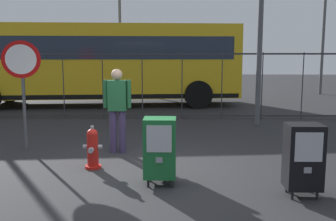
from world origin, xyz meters
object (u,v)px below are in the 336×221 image
(bus_near, at_px, (97,60))
(fire_hydrant, at_px, (93,148))
(newspaper_box_secondary, at_px, (303,156))
(street_light_near_left, at_px, (120,1))
(stop_sign, at_px, (22,72))
(pedestrian, at_px, (117,106))
(newspaper_box_primary, at_px, (160,148))
(street_light_far_left, at_px, (324,15))

(bus_near, bearing_deg, fire_hydrant, -85.25)
(newspaper_box_secondary, height_order, bus_near, bus_near)
(street_light_near_left, bearing_deg, stop_sign, -91.01)
(pedestrian, height_order, bus_near, bus_near)
(fire_hydrant, bearing_deg, bus_near, 101.05)
(newspaper_box_primary, xyz_separation_m, street_light_near_left, (-2.70, 14.27, 3.99))
(street_light_far_left, bearing_deg, newspaper_box_secondary, -110.56)
(fire_hydrant, height_order, street_light_far_left, street_light_far_left)
(newspaper_box_secondary, bearing_deg, street_light_near_left, 107.72)
(fire_hydrant, height_order, newspaper_box_secondary, newspaper_box_secondary)
(stop_sign, bearing_deg, fire_hydrant, -38.65)
(pedestrian, xyz_separation_m, bus_near, (-1.87, 7.12, 0.76))
(bus_near, relative_size, street_light_far_left, 1.68)
(street_light_near_left, bearing_deg, newspaper_box_primary, -79.29)
(newspaper_box_primary, distance_m, stop_sign, 3.77)
(fire_hydrant, xyz_separation_m, pedestrian, (0.27, 1.09, 0.60))
(stop_sign, relative_size, pedestrian, 1.34)
(newspaper_box_secondary, xyz_separation_m, street_light_far_left, (5.12, 13.66, 3.16))
(newspaper_box_primary, xyz_separation_m, street_light_far_left, (7.13, 13.22, 3.16))
(newspaper_box_primary, relative_size, newspaper_box_secondary, 1.00)
(street_light_far_left, bearing_deg, pedestrian, -125.39)
(stop_sign, distance_m, bus_near, 6.84)
(newspaper_box_secondary, distance_m, street_light_far_left, 14.93)
(stop_sign, distance_m, street_light_near_left, 12.46)
(newspaper_box_secondary, height_order, stop_sign, stop_sign)
(fire_hydrant, distance_m, newspaper_box_primary, 1.45)
(newspaper_box_primary, distance_m, street_light_far_left, 15.35)
(bus_near, height_order, street_light_near_left, street_light_near_left)
(stop_sign, xyz_separation_m, bus_near, (0.11, 6.84, 0.11))
(stop_sign, relative_size, street_light_near_left, 0.28)
(pedestrian, bearing_deg, street_light_near_left, 98.13)
(stop_sign, height_order, street_light_far_left, street_light_far_left)
(newspaper_box_primary, bearing_deg, bus_near, 107.28)
(fire_hydrant, relative_size, bus_near, 0.07)
(newspaper_box_primary, relative_size, bus_near, 0.10)
(fire_hydrant, xyz_separation_m, newspaper_box_secondary, (3.20, -1.23, 0.22))
(stop_sign, relative_size, bus_near, 0.21)
(fire_hydrant, distance_m, street_light_near_left, 14.20)
(newspaper_box_primary, xyz_separation_m, bus_near, (-2.80, 9.00, 1.14))
(fire_hydrant, xyz_separation_m, newspaper_box_primary, (1.20, -0.79, 0.22))
(street_light_near_left, xyz_separation_m, street_light_far_left, (9.82, -1.05, -0.82))
(newspaper_box_secondary, bearing_deg, bus_near, 116.96)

